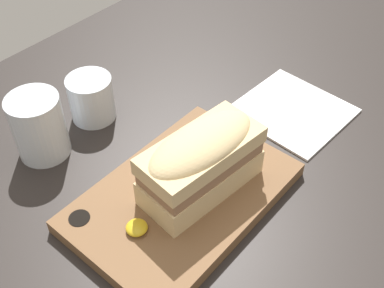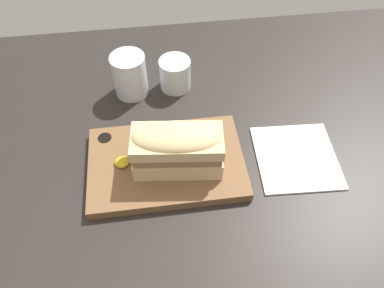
% 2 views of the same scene
% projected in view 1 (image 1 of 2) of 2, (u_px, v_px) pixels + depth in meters
% --- Properties ---
extents(dining_table, '(1.60, 0.97, 0.02)m').
position_uv_depth(dining_table, '(190.00, 211.00, 0.65)').
color(dining_table, '#282321').
rests_on(dining_table, ground).
extents(serving_board, '(0.29, 0.19, 0.02)m').
position_uv_depth(serving_board, '(184.00, 195.00, 0.64)').
color(serving_board, brown).
rests_on(serving_board, dining_table).
extents(sandwich, '(0.17, 0.09, 0.10)m').
position_uv_depth(sandwich, '(202.00, 160.00, 0.60)').
color(sandwich, '#DBBC84').
rests_on(sandwich, serving_board).
extents(mustard_dollop, '(0.03, 0.03, 0.01)m').
position_uv_depth(mustard_dollop, '(137.00, 228.00, 0.59)').
color(mustard_dollop, gold).
rests_on(mustard_dollop, serving_board).
extents(water_glass, '(0.08, 0.08, 0.10)m').
position_uv_depth(water_glass, '(40.00, 130.00, 0.69)').
color(water_glass, silver).
rests_on(water_glass, dining_table).
extents(wine_glass, '(0.07, 0.07, 0.07)m').
position_uv_depth(wine_glass, '(92.00, 100.00, 0.75)').
color(wine_glass, silver).
rests_on(wine_glass, dining_table).
extents(napkin, '(0.17, 0.17, 0.00)m').
position_uv_depth(napkin, '(290.00, 110.00, 0.78)').
color(napkin, white).
rests_on(napkin, dining_table).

